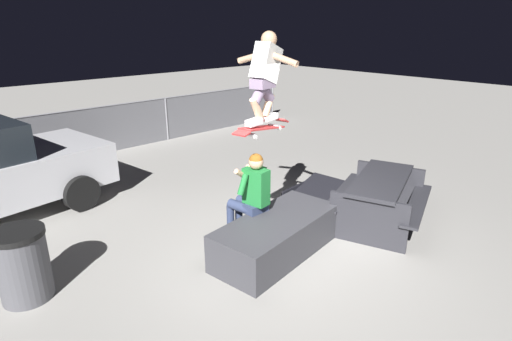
# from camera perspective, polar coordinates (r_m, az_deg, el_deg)

# --- Properties ---
(ground_plane) EXTENTS (40.00, 40.00, 0.00)m
(ground_plane) POSITION_cam_1_polar(r_m,az_deg,el_deg) (5.76, 3.39, -11.30)
(ground_plane) COLOR gray
(ledge_box_main) EXTENTS (1.99, 1.07, 0.52)m
(ledge_box_main) POSITION_cam_1_polar(r_m,az_deg,el_deg) (5.62, 2.90, -9.08)
(ledge_box_main) COLOR #38383D
(ledge_box_main) RESTS_ON ground
(person_sitting_on_ledge) EXTENTS (0.60, 0.78, 1.35)m
(person_sitting_on_ledge) POSITION_cam_1_polar(r_m,az_deg,el_deg) (5.66, -0.86, -3.19)
(person_sitting_on_ledge) COLOR #2D3856
(person_sitting_on_ledge) RESTS_ON ground
(skateboard) EXTENTS (1.04, 0.40, 0.14)m
(skateboard) POSITION_cam_1_polar(r_m,az_deg,el_deg) (5.34, 0.87, 5.92)
(skateboard) COLOR #B72D2D
(skater_airborne) EXTENTS (0.64, 0.88, 1.12)m
(skater_airborne) POSITION_cam_1_polar(r_m,az_deg,el_deg) (5.27, 1.26, 13.32)
(skater_airborne) COLOR white
(kicker_ramp) EXTENTS (1.26, 1.10, 0.31)m
(kicker_ramp) POSITION_cam_1_polar(r_m,az_deg,el_deg) (7.46, 8.82, -3.50)
(kicker_ramp) COLOR black
(kicker_ramp) RESTS_ON ground
(picnic_table_back) EXTENTS (2.05, 1.83, 0.75)m
(picnic_table_back) POSITION_cam_1_polar(r_m,az_deg,el_deg) (6.62, 16.83, -3.03)
(picnic_table_back) COLOR #28282D
(picnic_table_back) RESTS_ON ground
(trash_bin) EXTENTS (0.58, 0.58, 0.84)m
(trash_bin) POSITION_cam_1_polar(r_m,az_deg,el_deg) (5.38, -29.64, -11.28)
(trash_bin) COLOR #47474C
(trash_bin) RESTS_ON ground
(fence_back) EXTENTS (12.05, 0.05, 1.14)m
(fence_back) POSITION_cam_1_polar(r_m,az_deg,el_deg) (10.40, -21.75, 5.28)
(fence_back) COLOR slate
(fence_back) RESTS_ON ground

